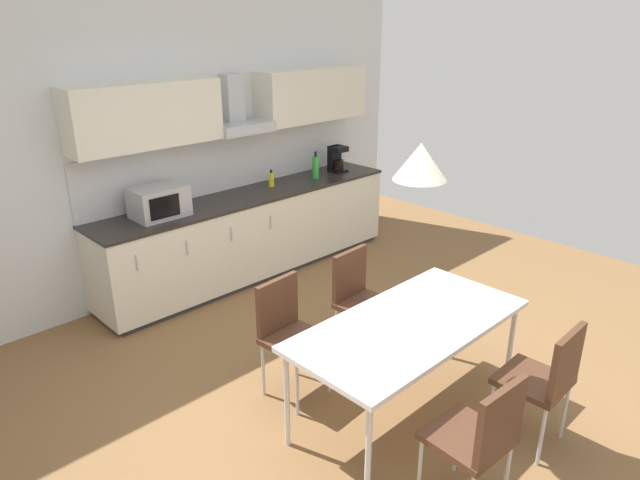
{
  "coord_description": "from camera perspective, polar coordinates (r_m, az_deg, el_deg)",
  "views": [
    {
      "loc": [
        -2.46,
        -2.17,
        2.59
      ],
      "look_at": [
        0.35,
        0.74,
        1.0
      ],
      "focal_mm": 32.0,
      "sensor_mm": 36.0,
      "label": 1
    }
  ],
  "objects": [
    {
      "name": "chair_near_right",
      "position": [
        3.87,
        21.76,
        -12.4
      ],
      "size": [
        0.41,
        0.41,
        0.87
      ],
      "color": "#4C2D1E",
      "rests_on": "ground_plane"
    },
    {
      "name": "upper_wall_cabinets",
      "position": [
        5.86,
        -8.22,
        13.26
      ],
      "size": [
        3.41,
        0.4,
        0.56
      ],
      "color": "silver"
    },
    {
      "name": "chair_far_right",
      "position": [
        4.58,
        3.9,
        -5.3
      ],
      "size": [
        0.42,
        0.42,
        0.87
      ],
      "color": "#4C2D1E",
      "rests_on": "ground_plane"
    },
    {
      "name": "coffee_maker",
      "position": [
        6.75,
        1.66,
        8.13
      ],
      "size": [
        0.18,
        0.19,
        0.3
      ],
      "color": "black",
      "rests_on": "kitchen_counter"
    },
    {
      "name": "chair_far_left",
      "position": [
        4.11,
        -3.26,
        -8.6
      ],
      "size": [
        0.43,
        0.43,
        0.87
      ],
      "color": "#4C2D1E",
      "rests_on": "ground_plane"
    },
    {
      "name": "backsplash_tile",
      "position": [
        6.1,
        -8.79,
        7.64
      ],
      "size": [
        3.41,
        0.02,
        0.55
      ],
      "primitive_type": "cube",
      "color": "silver",
      "rests_on": "kitchen_counter"
    },
    {
      "name": "pendant_lamp",
      "position": [
        3.41,
        10.01,
        7.72
      ],
      "size": [
        0.32,
        0.32,
        0.22
      ],
      "primitive_type": "cone",
      "color": "silver"
    },
    {
      "name": "chair_near_left",
      "position": [
        3.3,
        15.82,
        -18.1
      ],
      "size": [
        0.42,
        0.42,
        0.87
      ],
      "color": "#4C2D1E",
      "rests_on": "ground_plane"
    },
    {
      "name": "kitchen_counter",
      "position": [
        6.08,
        -6.78,
        0.66
      ],
      "size": [
        3.43,
        0.65,
        0.89
      ],
      "color": "#333333",
      "rests_on": "ground_plane"
    },
    {
      "name": "ground_plane",
      "position": [
        4.19,
        3.72,
        -17.0
      ],
      "size": [
        8.29,
        8.08,
        0.02
      ],
      "primitive_type": "cube",
      "color": "brown"
    },
    {
      "name": "dining_table",
      "position": [
        3.82,
        8.94,
        -8.68
      ],
      "size": [
        1.68,
        0.8,
        0.73
      ],
      "color": "white",
      "rests_on": "ground_plane"
    },
    {
      "name": "microwave",
      "position": [
        5.37,
        -15.79,
        3.69
      ],
      "size": [
        0.48,
        0.35,
        0.28
      ],
      "color": "#ADADB2",
      "rests_on": "kitchen_counter"
    },
    {
      "name": "bottle_green",
      "position": [
        6.44,
        -0.44,
        7.32
      ],
      "size": [
        0.07,
        0.07,
        0.3
      ],
      "color": "green",
      "rests_on": "kitchen_counter"
    },
    {
      "name": "bottle_yellow",
      "position": [
        6.15,
        -4.89,
        6.06
      ],
      "size": [
        0.06,
        0.06,
        0.19
      ],
      "color": "yellow",
      "rests_on": "kitchen_counter"
    },
    {
      "name": "wall_back",
      "position": [
        5.61,
        -17.3,
        8.52
      ],
      "size": [
        6.63,
        0.1,
        2.85
      ],
      "primitive_type": "cube",
      "color": "silver",
      "rests_on": "ground_plane"
    }
  ]
}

